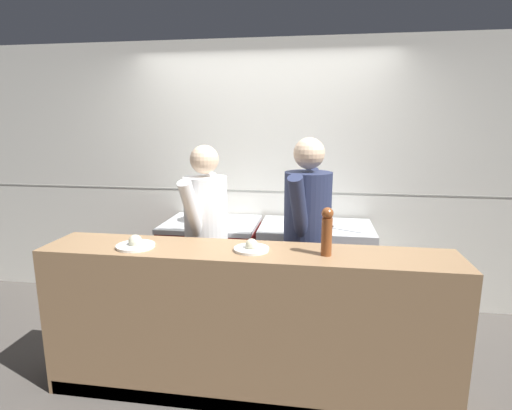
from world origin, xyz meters
The scene contains 13 objects.
ground_plane centered at (0.00, 0.00, 0.00)m, with size 14.00×14.00×0.00m, color #4C4742.
wall_back_tiled centered at (0.00, 1.34, 1.30)m, with size 8.00×0.06×2.60m.
oven_range centered at (-0.45, 0.94, 0.45)m, with size 0.86×0.71×0.91m.
prep_counter centered at (0.53, 0.94, 0.45)m, with size 1.01×0.65×0.91m.
pass_counter centered at (0.08, -0.19, 0.51)m, with size 2.67×0.45×1.03m.
stock_pot centered at (-0.52, 0.96, 1.01)m, with size 0.30×0.30×0.20m.
mixing_bowl_steel centered at (0.56, 0.90, 0.95)m, with size 0.23×0.23×0.08m.
chefs_knife centered at (0.71, 0.86, 0.92)m, with size 0.35×0.19×0.02m.
plated_dish_main centered at (-0.64, -0.24, 1.05)m, with size 0.25×0.25×0.09m.
plated_dish_appetiser centered at (0.12, -0.19, 1.05)m, with size 0.23×0.23×0.08m.
pepper_mill centered at (0.59, -0.21, 1.18)m, with size 0.07×0.07×0.30m.
chef_head_cook centered at (-0.33, 0.35, 0.92)m, with size 0.40×0.73×1.66m.
chef_sous centered at (0.46, 0.33, 0.96)m, with size 0.43×0.75×1.72m.
Camera 1 is at (0.52, -2.58, 1.83)m, focal length 28.00 mm.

